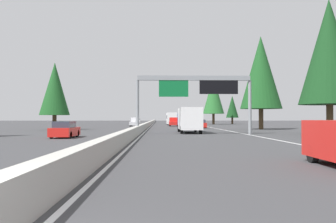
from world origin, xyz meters
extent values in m
plane|color=#38383A|center=(60.00, 0.00, 0.00)|extent=(320.00, 320.00, 0.00)
cube|color=#ADAAA3|center=(80.00, 0.30, 0.45)|extent=(180.00, 0.56, 0.90)
cube|color=silver|center=(70.00, -11.52, 0.01)|extent=(160.00, 0.16, 0.01)
cube|color=silver|center=(70.00, -0.25, 0.01)|extent=(160.00, 0.16, 0.01)
cylinder|color=gray|center=(34.33, 0.30, 2.94)|extent=(0.36, 0.36, 5.88)
cylinder|color=gray|center=(34.33, -12.02, 2.94)|extent=(0.36, 0.36, 5.88)
cube|color=gray|center=(34.33, -5.86, 6.13)|extent=(0.50, 12.32, 0.50)
cube|color=#0C602D|center=(34.18, -3.64, 5.03)|extent=(0.12, 3.20, 1.90)
cube|color=black|center=(34.18, -8.57, 5.13)|extent=(0.16, 4.20, 1.50)
cylinder|color=black|center=(9.83, -8.23, 0.35)|extent=(0.70, 0.24, 0.70)
cube|color=white|center=(36.79, -5.63, 1.70)|extent=(6.12, 2.40, 2.50)
cube|color=#1E4793|center=(41.04, -5.63, 1.40)|extent=(2.38, 2.30, 1.90)
cylinder|color=black|center=(40.87, -4.57, 0.45)|extent=(0.90, 0.28, 0.90)
cylinder|color=black|center=(40.87, -6.69, 0.45)|extent=(0.90, 0.28, 0.90)
cylinder|color=black|center=(35.09, -4.57, 0.45)|extent=(0.90, 0.28, 0.90)
cylinder|color=black|center=(35.09, -6.69, 0.45)|extent=(0.90, 0.28, 0.90)
cube|color=red|center=(71.55, -5.16, 0.61)|extent=(5.60, 2.00, 0.70)
cube|color=red|center=(72.56, -5.16, 1.41)|extent=(2.24, 1.84, 0.90)
cube|color=#2D3847|center=(72.56, -5.16, 1.50)|extent=(2.02, 1.92, 0.41)
cylinder|color=black|center=(73.40, -4.30, 0.40)|extent=(0.80, 0.28, 0.80)
cylinder|color=black|center=(73.40, -6.02, 0.40)|extent=(0.80, 0.28, 0.80)
cylinder|color=black|center=(69.70, -4.30, 0.40)|extent=(0.80, 0.28, 0.80)
cylinder|color=black|center=(69.70, -6.02, 0.40)|extent=(0.80, 0.28, 0.80)
cube|color=maroon|center=(101.45, -5.34, 0.53)|extent=(4.40, 1.80, 0.76)
cube|color=#2D3847|center=(101.23, -5.34, 1.19)|extent=(2.46, 1.51, 0.56)
cylinder|color=black|center=(102.85, -4.55, 0.32)|extent=(0.64, 0.22, 0.64)
cylinder|color=black|center=(102.85, -6.13, 0.32)|extent=(0.64, 0.22, 0.64)
cylinder|color=black|center=(100.04, -4.55, 0.32)|extent=(0.64, 0.22, 0.64)
cylinder|color=black|center=(100.04, -6.13, 0.32)|extent=(0.64, 0.22, 0.64)
cube|color=#AD931E|center=(94.95, -9.19, 0.53)|extent=(4.40, 1.80, 0.76)
cube|color=#2D3847|center=(94.73, -9.19, 1.19)|extent=(2.46, 1.51, 0.56)
cylinder|color=black|center=(96.36, -8.40, 0.32)|extent=(0.64, 0.22, 0.64)
cylinder|color=black|center=(96.36, -9.98, 0.32)|extent=(0.64, 0.22, 0.64)
cylinder|color=black|center=(93.54, -8.40, 0.32)|extent=(0.64, 0.22, 0.64)
cylinder|color=black|center=(93.54, -9.98, 0.32)|extent=(0.64, 0.22, 0.64)
cube|color=red|center=(57.58, -9.23, 0.53)|extent=(4.40, 1.80, 0.76)
cube|color=#2D3847|center=(57.36, -9.23, 1.19)|extent=(2.46, 1.51, 0.56)
cylinder|color=black|center=(58.99, -8.44, 0.32)|extent=(0.64, 0.22, 0.64)
cylinder|color=black|center=(58.99, -10.02, 0.32)|extent=(0.64, 0.22, 0.64)
cylinder|color=black|center=(56.18, -8.44, 0.32)|extent=(0.64, 0.22, 0.64)
cylinder|color=black|center=(56.18, -10.02, 0.32)|extent=(0.64, 0.22, 0.64)
cube|color=white|center=(88.46, -5.21, 1.65)|extent=(11.50, 2.50, 2.90)
cube|color=#2D3847|center=(88.46, -5.21, 2.01)|extent=(11.04, 2.55, 0.84)
cylinder|color=black|center=(92.49, -4.11, 0.50)|extent=(1.00, 0.30, 1.00)
cylinder|color=black|center=(92.49, -6.31, 0.50)|extent=(1.00, 0.30, 1.00)
cylinder|color=black|center=(84.44, -4.11, 0.50)|extent=(1.00, 0.30, 1.00)
cylinder|color=black|center=(84.44, -6.31, 0.50)|extent=(1.00, 0.30, 1.00)
cube|color=red|center=(27.99, 6.43, 0.53)|extent=(4.40, 1.80, 0.76)
cube|color=#2D3847|center=(27.77, 6.43, 1.19)|extent=(2.46, 1.51, 0.56)
cylinder|color=black|center=(29.40, 7.22, 0.32)|extent=(0.64, 0.22, 0.64)
cylinder|color=black|center=(29.40, 5.64, 0.32)|extent=(0.64, 0.22, 0.64)
cylinder|color=black|center=(26.58, 7.22, 0.32)|extent=(0.64, 0.22, 0.64)
cylinder|color=black|center=(26.58, 5.64, 0.32)|extent=(0.64, 0.22, 0.64)
cube|color=silver|center=(70.29, 3.08, 0.61)|extent=(5.60, 2.00, 0.70)
cube|color=silver|center=(71.30, 3.08, 1.41)|extent=(2.24, 1.84, 0.90)
cube|color=#2D3847|center=(71.30, 3.08, 1.50)|extent=(2.02, 1.92, 0.41)
cylinder|color=black|center=(72.14, 3.94, 0.40)|extent=(0.80, 0.28, 0.80)
cylinder|color=black|center=(72.14, 2.22, 0.40)|extent=(0.80, 0.28, 0.80)
cylinder|color=black|center=(68.44, 3.94, 0.40)|extent=(0.80, 0.28, 0.80)
cylinder|color=black|center=(68.44, 2.22, 0.40)|extent=(0.80, 0.28, 0.80)
cylinder|color=#4C3823|center=(33.45, -20.46, 1.62)|extent=(0.71, 0.71, 3.23)
cone|color=#143D19|center=(33.45, -20.46, 8.96)|extent=(6.47, 6.47, 11.46)
cylinder|color=#4C3823|center=(50.15, -17.82, 1.60)|extent=(0.71, 0.71, 3.19)
cone|color=#194C1E|center=(50.15, -17.82, 8.85)|extent=(6.39, 6.39, 11.32)
cylinder|color=#4C3823|center=(91.83, -16.80, 1.45)|extent=(0.68, 0.68, 2.91)
cone|color=#236028|center=(91.83, -16.80, 8.06)|extent=(5.81, 5.81, 10.31)
cylinder|color=#4C3823|center=(98.49, -23.33, 0.91)|extent=(0.56, 0.56, 1.82)
cone|color=#143D19|center=(98.49, -23.33, 5.04)|extent=(3.64, 3.64, 6.45)
cylinder|color=#4C3823|center=(48.33, 13.42, 1.10)|extent=(0.60, 0.60, 2.19)
cone|color=#194C1E|center=(48.33, 13.42, 6.08)|extent=(4.39, 4.39, 7.78)
camera|label=1|loc=(-4.12, -2.14, 1.79)|focal=37.75mm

